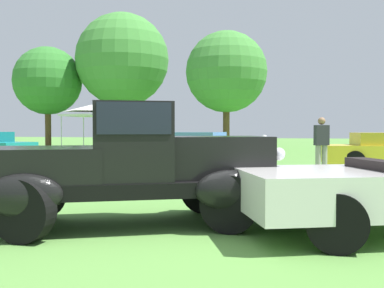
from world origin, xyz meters
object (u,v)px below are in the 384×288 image
spectator_near_truck (321,143)px  canopy_tent_left_field (93,110)px  show_car_skyblue (201,148)px  feature_pickup_truck (126,164)px

spectator_near_truck → canopy_tent_left_field: 15.23m
canopy_tent_left_field → show_car_skyblue: bearing=-38.4°
show_car_skyblue → canopy_tent_left_field: size_ratio=1.62×
feature_pickup_truck → show_car_skyblue: 11.19m
show_car_skyblue → canopy_tent_left_field: (-7.71, 6.11, 1.82)m
feature_pickup_truck → show_car_skyblue: feature_pickup_truck is taller
show_car_skyblue → canopy_tent_left_field: bearing=141.6°
feature_pickup_truck → show_car_skyblue: (-1.61, 11.07, -0.27)m
show_car_skyblue → spectator_near_truck: bearing=-34.0°
feature_pickup_truck → spectator_near_truck: size_ratio=2.63×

